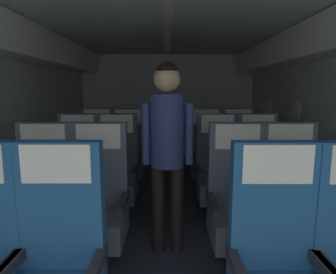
{
  "coord_description": "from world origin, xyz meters",
  "views": [
    {
      "loc": [
        0.01,
        0.3,
        1.4
      ],
      "look_at": [
        0.01,
        3.75,
        0.84
      ],
      "focal_mm": 30.91,
      "sensor_mm": 36.0,
      "label": 1
    }
  ],
  "objects": [
    {
      "name": "seat_b_left_window",
      "position": [
        -1.0,
        2.5,
        0.48
      ],
      "size": [
        0.48,
        0.49,
        1.14
      ],
      "color": "#38383D",
      "rests_on": "ground"
    },
    {
      "name": "seat_b_left_aisle",
      "position": [
        -0.55,
        2.5,
        0.48
      ],
      "size": [
        0.48,
        0.49,
        1.14
      ],
      "color": "#38383D",
      "rests_on": "ground"
    },
    {
      "name": "seat_b_right_window",
      "position": [
        0.56,
        2.49,
        0.48
      ],
      "size": [
        0.48,
        0.49,
        1.14
      ],
      "color": "#38383D",
      "rests_on": "ground"
    },
    {
      "name": "fuselage_shell",
      "position": [
        0.0,
        3.44,
        1.58
      ],
      "size": [
        3.66,
        6.39,
        2.17
      ],
      "color": "silver",
      "rests_on": "ground"
    },
    {
      "name": "seat_c_left_window",
      "position": [
        -0.99,
        3.38,
        0.48
      ],
      "size": [
        0.48,
        0.49,
        1.14
      ],
      "color": "#38383D",
      "rests_on": "ground"
    },
    {
      "name": "seat_b_right_aisle",
      "position": [
        0.99,
        2.51,
        0.48
      ],
      "size": [
        0.48,
        0.49,
        1.14
      ],
      "color": "#38383D",
      "rests_on": "ground"
    },
    {
      "name": "seat_d_left_aisle",
      "position": [
        -0.56,
        4.28,
        0.48
      ],
      "size": [
        0.48,
        0.49,
        1.14
      ],
      "color": "#38383D",
      "rests_on": "ground"
    },
    {
      "name": "seat_c_left_aisle",
      "position": [
        -0.56,
        3.39,
        0.48
      ],
      "size": [
        0.48,
        0.49,
        1.14
      ],
      "color": "#38383D",
      "rests_on": "ground"
    },
    {
      "name": "seat_c_right_aisle",
      "position": [
        1.01,
        3.4,
        0.48
      ],
      "size": [
        0.48,
        0.49,
        1.14
      ],
      "color": "#38383D",
      "rests_on": "ground"
    },
    {
      "name": "ground",
      "position": [
        0.0,
        3.17,
        -0.01
      ],
      "size": [
        3.78,
        6.74,
        0.02
      ],
      "primitive_type": "cube",
      "color": "#2D3342"
    },
    {
      "name": "seat_d_left_window",
      "position": [
        -1.0,
        4.27,
        0.48
      ],
      "size": [
        0.48,
        0.49,
        1.14
      ],
      "color": "#38383D",
      "rests_on": "ground"
    },
    {
      "name": "seat_d_right_window",
      "position": [
        0.55,
        4.28,
        0.48
      ],
      "size": [
        0.48,
        0.49,
        1.14
      ],
      "color": "#38383D",
      "rests_on": "ground"
    },
    {
      "name": "seat_c_right_window",
      "position": [
        0.55,
        3.38,
        0.48
      ],
      "size": [
        0.48,
        0.49,
        1.14
      ],
      "color": "#38383D",
      "rests_on": "ground"
    },
    {
      "name": "flight_attendant",
      "position": [
        0.0,
        2.67,
        1.0
      ],
      "size": [
        0.43,
        0.28,
        1.62
      ],
      "rotation": [
        0.0,
        0.0,
        0.32
      ],
      "color": "black",
      "rests_on": "ground"
    },
    {
      "name": "seat_d_right_aisle",
      "position": [
        1.0,
        4.27,
        0.48
      ],
      "size": [
        0.48,
        0.49,
        1.14
      ],
      "color": "#38383D",
      "rests_on": "ground"
    }
  ]
}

